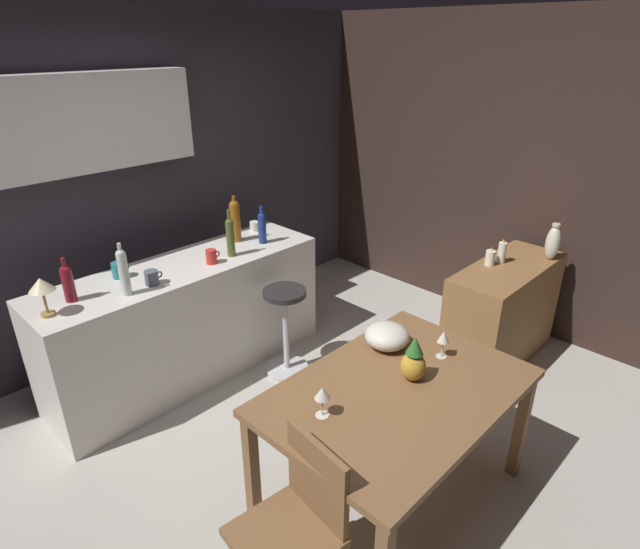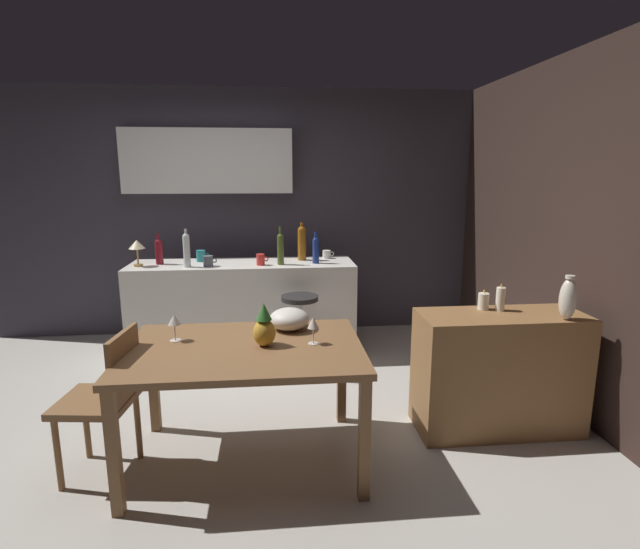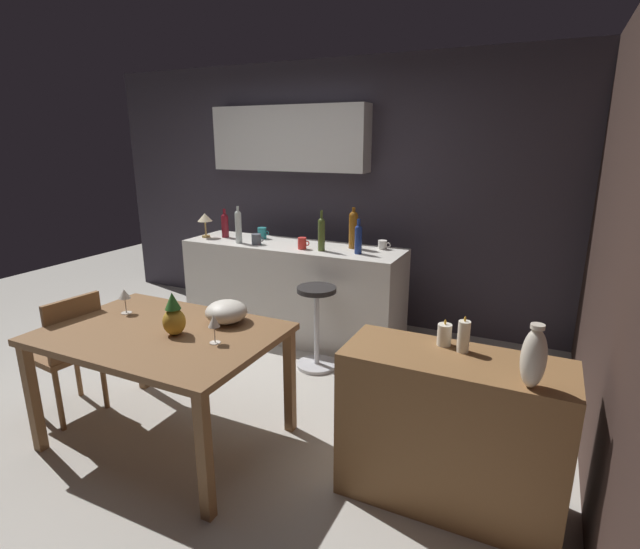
# 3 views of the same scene
# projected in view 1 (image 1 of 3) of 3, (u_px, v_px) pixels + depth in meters

# --- Properties ---
(ground_plane) EXTENTS (9.00, 9.00, 0.00)m
(ground_plane) POSITION_uv_depth(u_px,v_px,m) (310.00, 463.00, 3.17)
(ground_plane) COLOR #B7B2A8
(wall_kitchen_back) EXTENTS (5.20, 0.33, 2.60)m
(wall_kitchen_back) POSITION_uv_depth(u_px,v_px,m) (107.00, 179.00, 3.84)
(wall_kitchen_back) COLOR #38333D
(wall_kitchen_back) RESTS_ON ground_plane
(wall_side_right) EXTENTS (0.10, 4.40, 2.60)m
(wall_side_right) POSITION_uv_depth(u_px,v_px,m) (493.00, 173.00, 4.47)
(wall_side_right) COLOR #33231E
(wall_side_right) RESTS_ON ground_plane
(dining_table) EXTENTS (1.38, 0.95, 0.74)m
(dining_table) POSITION_uv_depth(u_px,v_px,m) (397.00, 401.00, 2.68)
(dining_table) COLOR brown
(dining_table) RESTS_ON ground_plane
(kitchen_counter) EXTENTS (2.10, 0.60, 0.90)m
(kitchen_counter) POSITION_uv_depth(u_px,v_px,m) (188.00, 320.00, 3.85)
(kitchen_counter) COLOR silver
(kitchen_counter) RESTS_ON ground_plane
(sideboard_cabinet) EXTENTS (1.10, 0.44, 0.82)m
(sideboard_cabinet) POSITION_uv_depth(u_px,v_px,m) (502.00, 314.00, 4.02)
(sideboard_cabinet) COLOR olive
(sideboard_cabinet) RESTS_ON ground_plane
(chair_near_window) EXTENTS (0.44, 0.44, 0.87)m
(chair_near_window) POSITION_uv_depth(u_px,v_px,m) (296.00, 524.00, 2.21)
(chair_near_window) COLOR brown
(chair_near_window) RESTS_ON ground_plane
(bar_stool) EXTENTS (0.34, 0.34, 0.70)m
(bar_stool) POSITION_uv_depth(u_px,v_px,m) (286.00, 329.00, 3.89)
(bar_stool) COLOR #262323
(bar_stool) RESTS_ON ground_plane
(wine_glass_left) EXTENTS (0.08, 0.08, 0.16)m
(wine_glass_left) POSITION_uv_depth(u_px,v_px,m) (322.00, 394.00, 2.40)
(wine_glass_left) COLOR silver
(wine_glass_left) RESTS_ON dining_table
(wine_glass_right) EXTENTS (0.07, 0.07, 0.17)m
(wine_glass_right) POSITION_uv_depth(u_px,v_px,m) (443.00, 338.00, 2.86)
(wine_glass_right) COLOR silver
(wine_glass_right) RESTS_ON dining_table
(pineapple_centerpiece) EXTENTS (0.13, 0.13, 0.26)m
(pineapple_centerpiece) POSITION_uv_depth(u_px,v_px,m) (414.00, 361.00, 2.67)
(pineapple_centerpiece) COLOR gold
(pineapple_centerpiece) RESTS_ON dining_table
(fruit_bowl) EXTENTS (0.26, 0.26, 0.14)m
(fruit_bowl) POSITION_uv_depth(u_px,v_px,m) (387.00, 336.00, 2.98)
(fruit_bowl) COLOR beige
(fruit_bowl) RESTS_ON dining_table
(wine_bottle_olive) EXTENTS (0.06, 0.06, 0.36)m
(wine_bottle_olive) POSITION_uv_depth(u_px,v_px,m) (230.00, 236.00, 3.76)
(wine_bottle_olive) COLOR #475623
(wine_bottle_olive) RESTS_ON kitchen_counter
(wine_bottle_amber) EXTENTS (0.08, 0.08, 0.37)m
(wine_bottle_amber) POSITION_uv_depth(u_px,v_px,m) (235.00, 219.00, 4.02)
(wine_bottle_amber) COLOR #8C5114
(wine_bottle_amber) RESTS_ON kitchen_counter
(wine_bottle_cobalt) EXTENTS (0.06, 0.06, 0.30)m
(wine_bottle_cobalt) POSITION_uv_depth(u_px,v_px,m) (262.00, 226.00, 4.00)
(wine_bottle_cobalt) COLOR navy
(wine_bottle_cobalt) RESTS_ON kitchen_counter
(wine_bottle_ruby) EXTENTS (0.07, 0.07, 0.29)m
(wine_bottle_ruby) POSITION_uv_depth(u_px,v_px,m) (68.00, 282.00, 3.12)
(wine_bottle_ruby) COLOR maroon
(wine_bottle_ruby) RESTS_ON kitchen_counter
(wine_bottle_clear) EXTENTS (0.06, 0.06, 0.35)m
(wine_bottle_clear) POSITION_uv_depth(u_px,v_px,m) (123.00, 271.00, 3.18)
(wine_bottle_clear) COLOR silver
(wine_bottle_clear) RESTS_ON kitchen_counter
(cup_red) EXTENTS (0.11, 0.08, 0.10)m
(cup_red) POSITION_uv_depth(u_px,v_px,m) (211.00, 257.00, 3.68)
(cup_red) COLOR red
(cup_red) RESTS_ON kitchen_counter
(cup_teal) EXTENTS (0.12, 0.09, 0.11)m
(cup_teal) POSITION_uv_depth(u_px,v_px,m) (119.00, 270.00, 3.46)
(cup_teal) COLOR teal
(cup_teal) RESTS_ON kitchen_counter
(cup_white) EXTENTS (0.11, 0.08, 0.08)m
(cup_white) POSITION_uv_depth(u_px,v_px,m) (255.00, 226.00, 4.30)
(cup_white) COLOR white
(cup_white) RESTS_ON kitchen_counter
(cup_slate) EXTENTS (0.12, 0.09, 0.10)m
(cup_slate) POSITION_uv_depth(u_px,v_px,m) (152.00, 278.00, 3.36)
(cup_slate) COLOR #515660
(cup_slate) RESTS_ON kitchen_counter
(counter_lamp) EXTENTS (0.14, 0.14, 0.24)m
(counter_lamp) POSITION_uv_depth(u_px,v_px,m) (41.00, 287.00, 2.93)
(counter_lamp) COLOR #A58447
(counter_lamp) RESTS_ON kitchen_counter
(pillar_candle_tall) EXTENTS (0.06, 0.06, 0.19)m
(pillar_candle_tall) POSITION_uv_depth(u_px,v_px,m) (502.00, 253.00, 3.88)
(pillar_candle_tall) COLOR white
(pillar_candle_tall) RESTS_ON sideboard_cabinet
(pillar_candle_short) EXTENTS (0.07, 0.07, 0.14)m
(pillar_candle_short) POSITION_uv_depth(u_px,v_px,m) (490.00, 258.00, 3.85)
(pillar_candle_short) COLOR white
(pillar_candle_short) RESTS_ON sideboard_cabinet
(vase_ceramic_ivory) EXTENTS (0.11, 0.11, 0.29)m
(vase_ceramic_ivory) POSITION_uv_depth(u_px,v_px,m) (553.00, 243.00, 3.91)
(vase_ceramic_ivory) COLOR beige
(vase_ceramic_ivory) RESTS_ON sideboard_cabinet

